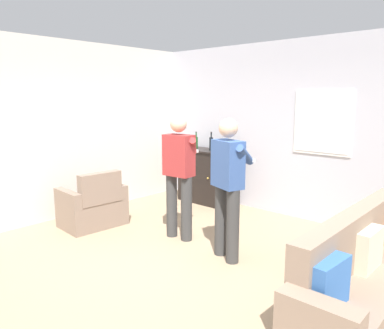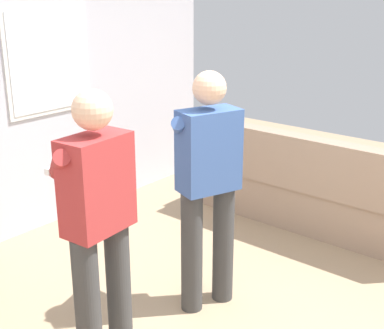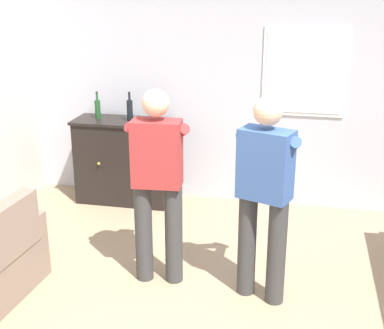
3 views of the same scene
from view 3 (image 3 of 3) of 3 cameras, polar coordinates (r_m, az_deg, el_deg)
wall_back_with_window at (r=6.06m, az=6.71°, el=8.72°), size 5.20×0.15×2.80m
sideboard_cabinet at (r=6.25m, az=-7.30°, el=0.38°), size 1.11×0.49×0.98m
bottle_wine_green at (r=6.03m, az=-6.65°, el=5.81°), size 0.07×0.07×0.33m
bottle_liquor_amber at (r=6.21m, az=-10.03°, el=5.92°), size 0.06×0.06×0.31m
person_standing_left at (r=4.41m, az=-3.68°, el=-1.47°), size 0.56×0.49×1.68m
person_standing_right at (r=4.18m, az=7.78°, el=-2.78°), size 0.52×0.52×1.68m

